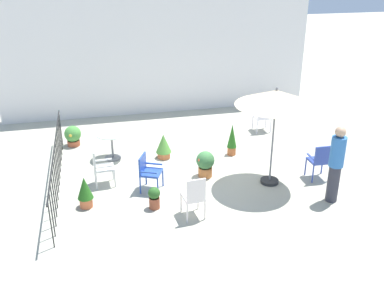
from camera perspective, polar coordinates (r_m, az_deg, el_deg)
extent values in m
plane|color=#B1AD97|center=(11.14, 0.11, -3.52)|extent=(60.00, 60.00, 0.00)
cube|color=white|center=(14.97, -4.40, 12.47)|extent=(10.61, 0.30, 4.45)
cube|color=black|center=(10.51, -17.71, -0.41)|extent=(0.03, 5.36, 0.03)
cylinder|color=black|center=(8.53, -18.10, -10.12)|extent=(0.02, 0.02, 1.00)
cylinder|color=black|center=(8.83, -17.98, -8.86)|extent=(0.02, 0.02, 1.00)
cylinder|color=black|center=(9.13, -17.86, -7.69)|extent=(0.02, 0.02, 1.00)
cylinder|color=black|center=(9.44, -17.75, -6.60)|extent=(0.02, 0.02, 1.00)
cylinder|color=black|center=(9.76, -17.65, -5.57)|extent=(0.02, 0.02, 1.00)
cylinder|color=black|center=(10.07, -17.56, -4.61)|extent=(0.02, 0.02, 1.00)
cylinder|color=black|center=(10.39, -17.47, -3.71)|extent=(0.02, 0.02, 1.00)
cylinder|color=black|center=(10.71, -17.39, -2.86)|extent=(0.02, 0.02, 1.00)
cylinder|color=black|center=(11.03, -17.31, -2.06)|extent=(0.02, 0.02, 1.00)
cylinder|color=black|center=(11.36, -17.23, -1.31)|extent=(0.02, 0.02, 1.00)
cylinder|color=black|center=(11.69, -17.16, -0.60)|extent=(0.02, 0.02, 1.00)
cylinder|color=black|center=(12.01, -17.10, 0.08)|extent=(0.02, 0.02, 1.00)
cylinder|color=black|center=(12.34, -17.04, 0.71)|extent=(0.02, 0.02, 1.00)
cylinder|color=black|center=(12.68, -16.98, 1.32)|extent=(0.02, 0.02, 1.00)
cylinder|color=black|center=(13.01, -16.92, 1.89)|extent=(0.02, 0.02, 1.00)
cylinder|color=#2D2D2D|center=(10.72, 10.18, -4.83)|extent=(0.44, 0.44, 0.08)
cylinder|color=slate|center=(10.25, 10.62, 0.74)|extent=(0.04, 0.04, 2.34)
cone|color=beige|center=(9.91, 11.04, 6.03)|extent=(1.86, 1.86, 0.35)
sphere|color=slate|center=(9.86, 11.13, 7.18)|extent=(0.06, 0.06, 0.06)
cylinder|color=white|center=(11.72, -10.62, 1.34)|extent=(0.83, 0.83, 0.02)
cylinder|color=slate|center=(11.86, -10.49, -0.30)|extent=(0.06, 0.06, 0.71)
cylinder|color=slate|center=(12.00, -10.37, -1.79)|extent=(0.45, 0.45, 0.03)
cube|color=#2747A0|center=(10.09, -5.38, -3.78)|extent=(0.62, 0.64, 0.04)
cube|color=#2747A0|center=(10.05, -6.56, -2.55)|extent=(0.23, 0.44, 0.40)
cube|color=#2747A0|center=(9.84, -5.78, -3.74)|extent=(0.39, 0.21, 0.03)
cube|color=#2747A0|center=(10.23, -5.06, -2.61)|extent=(0.39, 0.21, 0.03)
cylinder|color=#2747A0|center=(9.95, -4.55, -5.69)|extent=(0.04, 0.04, 0.43)
cylinder|color=#2747A0|center=(10.34, -3.87, -4.48)|extent=(0.04, 0.04, 0.43)
cylinder|color=#2747A0|center=(10.07, -6.84, -5.45)|extent=(0.04, 0.04, 0.43)
cylinder|color=#2747A0|center=(10.45, -6.08, -4.26)|extent=(0.04, 0.04, 0.43)
cube|color=#3046A1|center=(11.02, 16.38, -2.10)|extent=(0.50, 0.46, 0.04)
cube|color=#3046A1|center=(10.76, 17.00, -1.39)|extent=(0.46, 0.06, 0.44)
cube|color=#3046A1|center=(11.07, 17.47, -1.43)|extent=(0.05, 0.40, 0.03)
cube|color=#3046A1|center=(10.87, 15.41, -1.64)|extent=(0.05, 0.40, 0.03)
cylinder|color=#3046A1|center=(11.38, 16.78, -2.70)|extent=(0.04, 0.04, 0.46)
cylinder|color=#3046A1|center=(11.19, 14.75, -2.93)|extent=(0.04, 0.04, 0.46)
cylinder|color=#3046A1|center=(11.07, 17.73, -3.59)|extent=(0.04, 0.04, 0.46)
cylinder|color=#3046A1|center=(10.87, 15.66, -3.85)|extent=(0.04, 0.04, 0.46)
cube|color=white|center=(9.07, 0.11, -6.97)|extent=(0.46, 0.51, 0.04)
cube|color=white|center=(8.76, 0.56, -6.15)|extent=(0.40, 0.07, 0.49)
cube|color=white|center=(9.06, 1.27, -6.12)|extent=(0.07, 0.43, 0.03)
cube|color=white|center=(8.96, -1.05, -6.49)|extent=(0.07, 0.43, 0.03)
cylinder|color=white|center=(9.42, 0.82, -7.40)|extent=(0.04, 0.04, 0.44)
cylinder|color=white|center=(9.32, -1.45, -7.78)|extent=(0.04, 0.04, 0.44)
cylinder|color=white|center=(9.07, 1.72, -8.74)|extent=(0.04, 0.04, 0.44)
cylinder|color=white|center=(8.97, -0.63, -9.15)|extent=(0.04, 0.04, 0.44)
cube|color=white|center=(13.72, 9.22, 3.51)|extent=(0.49, 0.46, 0.04)
cube|color=white|center=(13.46, 9.60, 4.23)|extent=(0.46, 0.05, 0.46)
cube|color=white|center=(13.76, 10.12, 4.04)|extent=(0.05, 0.40, 0.03)
cube|color=white|center=(13.60, 8.38, 3.93)|extent=(0.05, 0.40, 0.03)
cylinder|color=white|center=(14.06, 9.72, 2.95)|extent=(0.04, 0.04, 0.43)
cylinder|color=white|center=(13.90, 8.00, 2.82)|extent=(0.04, 0.04, 0.43)
cylinder|color=white|center=(13.70, 10.34, 2.35)|extent=(0.04, 0.04, 0.43)
cylinder|color=white|center=(13.54, 8.58, 2.22)|extent=(0.04, 0.04, 0.43)
cube|color=silver|center=(10.50, -11.53, -3.10)|extent=(0.49, 0.45, 0.04)
cube|color=silver|center=(10.38, -12.81, -1.96)|extent=(0.06, 0.41, 0.47)
cube|color=silver|center=(10.27, -11.47, -2.96)|extent=(0.42, 0.06, 0.03)
cube|color=silver|center=(10.62, -11.68, -2.07)|extent=(0.42, 0.06, 0.03)
cylinder|color=silver|center=(10.44, -10.14, -4.56)|extent=(0.04, 0.04, 0.42)
cylinder|color=silver|center=(10.79, -10.39, -3.62)|extent=(0.04, 0.04, 0.42)
cylinder|color=silver|center=(10.42, -12.50, -4.84)|extent=(0.04, 0.04, 0.42)
cylinder|color=silver|center=(10.77, -12.67, -3.89)|extent=(0.04, 0.04, 0.42)
cylinder|color=#CC683E|center=(9.82, -13.79, -7.48)|extent=(0.28, 0.28, 0.23)
cylinder|color=#382819|center=(9.77, -13.84, -6.96)|extent=(0.25, 0.25, 0.02)
cone|color=#235E19|center=(9.65, -13.99, -5.62)|extent=(0.35, 0.35, 0.50)
cylinder|color=#BC5A38|center=(13.05, -15.34, 0.15)|extent=(0.36, 0.36, 0.16)
cylinder|color=#382819|center=(13.02, -15.37, 0.44)|extent=(0.31, 0.31, 0.02)
sphere|color=#498F3D|center=(12.95, -15.47, 1.30)|extent=(0.48, 0.48, 0.48)
sphere|color=gold|center=(12.97, -16.11, 1.74)|extent=(0.13, 0.13, 0.13)
sphere|color=gold|center=(12.76, -15.71, 1.10)|extent=(0.11, 0.11, 0.11)
sphere|color=gold|center=(13.11, -14.96, 1.42)|extent=(0.11, 0.11, 0.11)
cylinder|color=#C47139|center=(10.82, 1.75, -3.67)|extent=(0.35, 0.35, 0.25)
cylinder|color=#382819|center=(10.77, 1.76, -3.13)|extent=(0.31, 0.31, 0.02)
sphere|color=#3B6F3C|center=(10.68, 1.77, -2.15)|extent=(0.46, 0.46, 0.46)
sphere|color=#E45330|center=(10.53, 2.25, -2.14)|extent=(0.10, 0.10, 0.10)
sphere|color=#E45330|center=(10.56, 1.14, -2.14)|extent=(0.14, 0.14, 0.14)
sphere|color=#E45330|center=(10.69, 2.58, -2.12)|extent=(0.13, 0.13, 0.13)
sphere|color=#E45330|center=(10.57, 1.36, -2.56)|extent=(0.09, 0.09, 0.09)
cylinder|color=#C2693C|center=(11.83, -3.74, -1.44)|extent=(0.35, 0.35, 0.17)
cylinder|color=#382819|center=(11.80, -3.75, -1.10)|extent=(0.30, 0.30, 0.02)
cone|color=#4E8A36|center=(11.69, -3.78, 0.10)|extent=(0.43, 0.43, 0.52)
cylinder|color=#B25F33|center=(12.04, 5.24, -0.89)|extent=(0.23, 0.23, 0.23)
cylinder|color=#382819|center=(11.99, 5.26, -0.43)|extent=(0.21, 0.21, 0.02)
cone|color=#26631C|center=(11.86, 5.32, 1.08)|extent=(0.26, 0.26, 0.67)
cylinder|color=#974A30|center=(9.53, -4.97, -7.73)|extent=(0.23, 0.23, 0.26)
cylinder|color=#382819|center=(9.47, -5.00, -7.11)|extent=(0.20, 0.20, 0.02)
sphere|color=#295921|center=(9.41, -5.03, -6.47)|extent=(0.27, 0.27, 0.27)
cylinder|color=#33333D|center=(10.13, 18.11, -4.96)|extent=(0.26, 0.26, 0.86)
cylinder|color=#326EB6|center=(9.80, 18.67, -0.97)|extent=(0.45, 0.45, 0.68)
sphere|color=tan|center=(9.63, 19.02, 1.53)|extent=(0.23, 0.23, 0.23)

